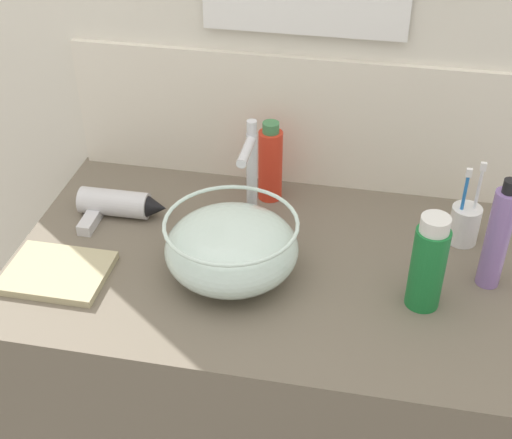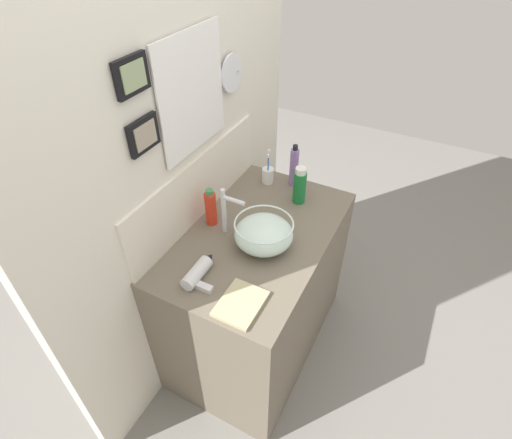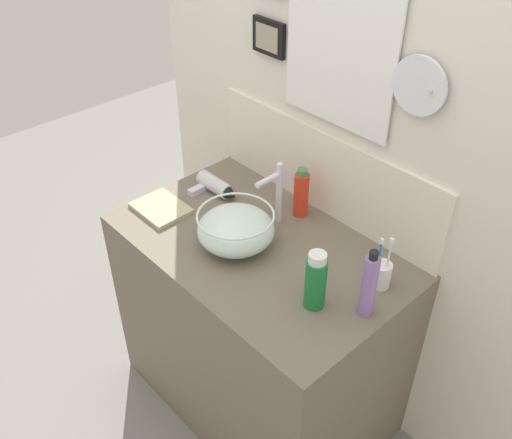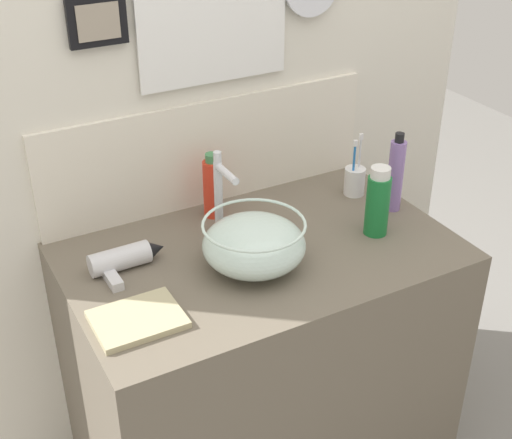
% 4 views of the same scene
% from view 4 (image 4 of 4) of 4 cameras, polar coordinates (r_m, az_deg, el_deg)
% --- Properties ---
extents(vanity_counter, '(1.04, 0.64, 0.85)m').
position_cam_4_polar(vanity_counter, '(2.17, 0.38, -11.97)').
color(vanity_counter, '#6B6051').
rests_on(vanity_counter, ground).
extents(back_panel, '(1.79, 0.10, 2.50)m').
position_cam_4_polar(back_panel, '(2.02, -4.45, 11.96)').
color(back_panel, silver).
rests_on(back_panel, ground).
extents(glass_bowl_sink, '(0.26, 0.26, 0.13)m').
position_cam_4_polar(glass_bowl_sink, '(1.80, -0.16, -1.97)').
color(glass_bowl_sink, silver).
rests_on(glass_bowl_sink, vanity_counter).
extents(faucet, '(0.02, 0.12, 0.24)m').
position_cam_4_polar(faucet, '(1.92, -2.87, 2.48)').
color(faucet, silver).
rests_on(faucet, vanity_counter).
extents(hair_drier, '(0.20, 0.13, 0.06)m').
position_cam_4_polar(hair_drier, '(1.85, -10.44, -3.11)').
color(hair_drier, silver).
rests_on(hair_drier, vanity_counter).
extents(toothbrush_cup, '(0.06, 0.06, 0.19)m').
position_cam_4_polar(toothbrush_cup, '(2.18, 7.90, 3.13)').
color(toothbrush_cup, white).
rests_on(toothbrush_cup, vanity_counter).
extents(spray_bottle, '(0.05, 0.05, 0.19)m').
position_cam_4_polar(spray_bottle, '(2.03, -3.48, 2.61)').
color(spray_bottle, red).
rests_on(spray_bottle, vanity_counter).
extents(soap_dispenser, '(0.07, 0.07, 0.20)m').
position_cam_4_polar(soap_dispenser, '(1.96, 9.71, 1.37)').
color(soap_dispenser, '#197233').
rests_on(soap_dispenser, vanity_counter).
extents(lotion_bottle, '(0.05, 0.05, 0.24)m').
position_cam_4_polar(lotion_bottle, '(2.09, 11.10, 3.54)').
color(lotion_bottle, '#8C6BB2').
rests_on(lotion_bottle, vanity_counter).
extents(hand_towel, '(0.20, 0.16, 0.02)m').
position_cam_4_polar(hand_towel, '(1.67, -9.45, -7.88)').
color(hand_towel, tan).
rests_on(hand_towel, vanity_counter).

